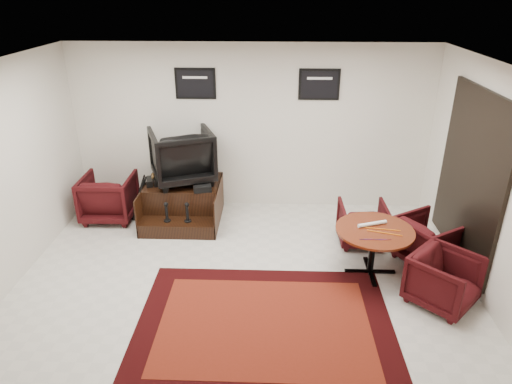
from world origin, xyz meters
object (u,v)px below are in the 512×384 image
table_chair_back (362,222)px  table_chair_window (428,238)px  meeting_table (374,235)px  armchair_side (109,195)px  shine_chair (182,153)px  table_chair_corner (445,278)px  shine_podium (184,202)px

table_chair_back → table_chair_window: bearing=148.3°
table_chair_window → meeting_table: bearing=79.8°
table_chair_window → armchair_side: bearing=45.7°
meeting_table → table_chair_back: (0.01, 0.82, -0.24)m
armchair_side → table_chair_back: armchair_side is taller
shine_chair → table_chair_back: size_ratio=1.39×
shine_chair → table_chair_corner: (3.58, -2.27, -0.75)m
meeting_table → table_chair_corner: (0.75, -0.63, -0.22)m
shine_podium → table_chair_window: (3.67, -1.19, 0.08)m
shine_podium → table_chair_back: 2.93m
armchair_side → table_chair_corner: armchair_side is taller
shine_chair → table_chair_window: bearing=139.0°
shine_chair → table_chair_window: (3.67, -1.32, -0.75)m
shine_chair → armchair_side: (-1.24, -0.17, -0.70)m
shine_chair → meeting_table: size_ratio=0.95×
table_chair_back → table_chair_window: table_chair_window is taller
shine_podium → shine_chair: (0.00, 0.13, 0.83)m
meeting_table → table_chair_back: table_chair_back is taller
shine_chair → shine_podium: bearing=68.8°
table_chair_back → armchair_side: bearing=-9.5°
meeting_table → table_chair_back: 0.85m
meeting_table → table_chair_corner: size_ratio=1.39×
table_chair_window → table_chair_back: bearing=27.6°
shine_chair → meeting_table: bearing=128.8°
shine_podium → meeting_table: (2.84, -1.50, 0.30)m
table_chair_window → shine_podium: bearing=41.0°
shine_podium → armchair_side: (-1.24, -0.03, 0.13)m
meeting_table → shine_podium: bearing=152.1°
shine_podium → table_chair_corner: 4.17m
shine_chair → armchair_side: 1.43m
shine_podium → table_chair_window: 3.86m
shine_chair → table_chair_window: size_ratio=1.30×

